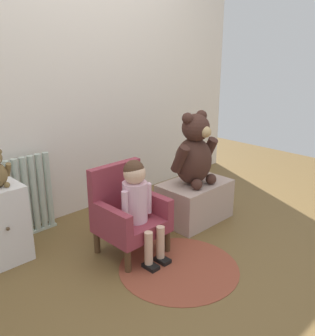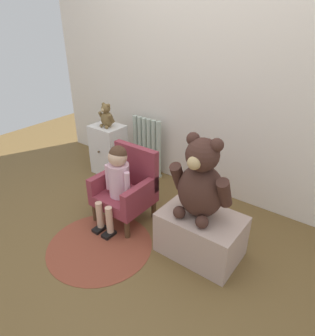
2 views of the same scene
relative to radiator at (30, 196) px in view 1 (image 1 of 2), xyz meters
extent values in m
plane|color=brown|center=(0.59, -1.14, -0.31)|extent=(6.00, 6.00, 0.00)
cube|color=silver|center=(0.59, 0.13, 0.89)|extent=(3.80, 0.05, 2.40)
cylinder|color=#ABBAAA|center=(-0.16, 0.00, 0.01)|extent=(0.05, 0.05, 0.61)
cylinder|color=#ABBAAA|center=(-0.09, 0.00, 0.01)|extent=(0.05, 0.05, 0.61)
cylinder|color=#ABBAAA|center=(-0.03, 0.00, 0.01)|extent=(0.05, 0.05, 0.61)
cylinder|color=#ABBAAA|center=(0.03, 0.00, 0.01)|extent=(0.05, 0.05, 0.61)
cylinder|color=#ABBAAA|center=(0.09, 0.00, 0.01)|extent=(0.05, 0.05, 0.61)
cylinder|color=#ABBAAA|center=(0.15, 0.00, 0.01)|extent=(0.05, 0.05, 0.61)
cube|color=#ABBAAA|center=(0.00, 0.00, -0.30)|extent=(0.37, 0.05, 0.02)
sphere|color=#4C3823|center=(-0.34, -0.38, -0.01)|extent=(0.02, 0.02, 0.02)
cube|color=maroon|center=(0.37, -0.76, -0.10)|extent=(0.43, 0.40, 0.10)
cube|color=maroon|center=(0.37, -0.59, 0.13)|extent=(0.43, 0.06, 0.36)
cube|color=maroon|center=(0.18, -0.76, 0.02)|extent=(0.06, 0.40, 0.14)
cube|color=maroon|center=(0.55, -0.76, 0.02)|extent=(0.06, 0.40, 0.14)
cylinder|color=#4C331E|center=(0.18, -0.93, -0.23)|extent=(0.04, 0.04, 0.16)
cylinder|color=#4C331E|center=(0.55, -0.93, -0.23)|extent=(0.04, 0.04, 0.16)
cylinder|color=#4C331E|center=(0.18, -0.59, -0.23)|extent=(0.04, 0.04, 0.16)
cylinder|color=#4C331E|center=(0.55, -0.59, -0.23)|extent=(0.04, 0.04, 0.16)
cylinder|color=beige|center=(0.37, -0.80, 0.09)|extent=(0.17, 0.17, 0.28)
sphere|color=#D8AD8E|center=(0.37, -0.80, 0.29)|extent=(0.15, 0.15, 0.15)
sphere|color=#472D1E|center=(0.37, -0.80, 0.31)|extent=(0.14, 0.14, 0.14)
cylinder|color=#D8AD8E|center=(0.31, -0.99, -0.17)|extent=(0.06, 0.06, 0.23)
cube|color=black|center=(0.31, -1.01, -0.30)|extent=(0.07, 0.11, 0.03)
cylinder|color=#D8AD8E|center=(0.42, -0.99, -0.17)|extent=(0.06, 0.06, 0.23)
cube|color=black|center=(0.42, -1.01, -0.30)|extent=(0.07, 0.11, 0.03)
cylinder|color=beige|center=(0.26, -0.82, 0.09)|extent=(0.04, 0.04, 0.22)
cylinder|color=beige|center=(0.47, -0.82, 0.09)|extent=(0.04, 0.04, 0.22)
cube|color=tan|center=(1.09, -0.73, -0.14)|extent=(0.58, 0.39, 0.33)
ellipsoid|color=#3E241D|center=(1.06, -0.73, 0.21)|extent=(0.32, 0.28, 0.38)
sphere|color=#3E241D|center=(1.06, -0.74, 0.49)|extent=(0.22, 0.22, 0.22)
sphere|color=tan|center=(1.06, -0.84, 0.47)|extent=(0.09, 0.09, 0.09)
sphere|color=#3E241D|center=(0.98, -0.73, 0.57)|extent=(0.09, 0.09, 0.09)
sphere|color=#3E241D|center=(1.14, -0.73, 0.57)|extent=(0.09, 0.09, 0.09)
cylinder|color=#3E241D|center=(0.88, -0.74, 0.27)|extent=(0.08, 0.17, 0.23)
cylinder|color=#3E241D|center=(1.23, -0.74, 0.27)|extent=(0.08, 0.17, 0.23)
sphere|color=#3E241D|center=(0.97, -0.84, 0.07)|extent=(0.09, 0.09, 0.09)
sphere|color=#3E241D|center=(1.15, -0.84, 0.07)|extent=(0.09, 0.09, 0.09)
cylinder|color=brown|center=(-0.24, -0.25, 0.33)|extent=(0.03, 0.07, 0.10)
sphere|color=brown|center=(-0.28, -0.30, 0.25)|extent=(0.04, 0.04, 0.04)
cylinder|color=brown|center=(0.45, -1.14, -0.31)|extent=(0.80, 0.80, 0.01)
camera|label=1|loc=(-1.16, -2.58, 1.11)|focal=40.00mm
camera|label=2|loc=(1.86, -2.27, 1.29)|focal=32.00mm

